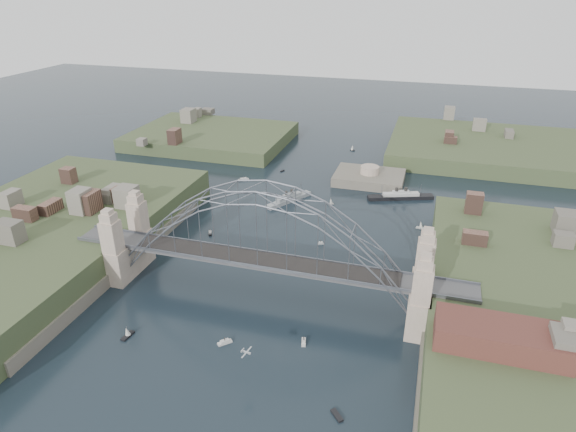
# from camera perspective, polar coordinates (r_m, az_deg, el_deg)

# --- Properties ---
(ground) EXTENTS (500.00, 500.00, 0.00)m
(ground) POSITION_cam_1_polar(r_m,az_deg,el_deg) (106.05, -2.82, -8.94)
(ground) COLOR black
(ground) RESTS_ON ground
(bridge) EXTENTS (84.00, 13.80, 24.60)m
(bridge) POSITION_cam_1_polar(r_m,az_deg,el_deg) (99.58, -2.97, -3.09)
(bridge) COLOR #49494C
(bridge) RESTS_ON ground
(shore_west) EXTENTS (50.50, 90.00, 12.00)m
(shore_west) POSITION_cam_1_polar(r_m,az_deg,el_deg) (133.12, -26.87, -3.28)
(shore_west) COLOR #3B4828
(shore_west) RESTS_ON ground
(shore_east) EXTENTS (50.50, 90.00, 12.00)m
(shore_east) POSITION_cam_1_polar(r_m,az_deg,el_deg) (104.29, 29.22, -12.07)
(shore_east) COLOR #3B4828
(shore_east) RESTS_ON ground
(headland_nw) EXTENTS (60.00, 45.00, 9.00)m
(headland_nw) POSITION_cam_1_polar(r_m,az_deg,el_deg) (205.21, -8.70, 8.46)
(headland_nw) COLOR #3B4828
(headland_nw) RESTS_ON ground
(headland_ne) EXTENTS (70.00, 55.00, 9.50)m
(headland_ne) POSITION_cam_1_polar(r_m,az_deg,el_deg) (202.06, 21.71, 6.72)
(headland_ne) COLOR #3B4828
(headland_ne) RESTS_ON ground
(fort_island) EXTENTS (22.00, 16.00, 9.40)m
(fort_island) POSITION_cam_1_polar(r_m,az_deg,el_deg) (164.63, 9.23, 3.75)
(fort_island) COLOR #605A4D
(fort_island) RESTS_ON ground
(wharf_shed) EXTENTS (20.00, 8.00, 4.00)m
(wharf_shed) POSITION_cam_1_polar(r_m,az_deg,el_deg) (85.74, 23.24, -12.62)
(wharf_shed) COLOR #592D26
(wharf_shed) RESTS_ON shore_east
(naval_cruiser_near) EXTENTS (10.21, 15.31, 4.94)m
(naval_cruiser_near) POSITION_cam_1_polar(r_m,az_deg,el_deg) (147.64, 0.11, 1.94)
(naval_cruiser_near) COLOR gray
(naval_cruiser_near) RESTS_ON ground
(naval_cruiser_far) EXTENTS (4.53, 17.44, 5.83)m
(naval_cruiser_far) POSITION_cam_1_polar(r_m,az_deg,el_deg) (192.40, -1.52, 7.71)
(naval_cruiser_far) COLOR gray
(naval_cruiser_far) RESTS_ON ground
(ocean_liner) EXTENTS (19.46, 9.32, 4.84)m
(ocean_liner) POSITION_cam_1_polar(r_m,az_deg,el_deg) (153.29, 12.77, 2.19)
(ocean_liner) COLOR black
(ocean_liner) RESTS_ON ground
(aeroplane) EXTENTS (1.65, 2.99, 0.44)m
(aeroplane) POSITION_cam_1_polar(r_m,az_deg,el_deg) (82.80, -4.87, -15.25)
(aeroplane) COLOR silver
(small_boat_a) EXTENTS (1.73, 2.50, 1.43)m
(small_boat_a) POSITION_cam_1_polar(r_m,az_deg,el_deg) (130.74, -8.91, -1.94)
(small_boat_a) COLOR beige
(small_boat_a) RESTS_ON ground
(small_boat_b) EXTENTS (1.65, 1.10, 1.43)m
(small_boat_b) POSITION_cam_1_polar(r_m,az_deg,el_deg) (124.49, 3.76, -3.15)
(small_boat_b) COLOR beige
(small_boat_b) RESTS_ON ground
(small_boat_c) EXTENTS (2.51, 2.50, 1.43)m
(small_boat_c) POSITION_cam_1_polar(r_m,az_deg,el_deg) (94.04, -7.26, -14.15)
(small_boat_c) COLOR beige
(small_boat_c) RESTS_ON ground
(small_boat_d) EXTENTS (2.42, 1.20, 2.38)m
(small_boat_d) POSITION_cam_1_polar(r_m,az_deg,el_deg) (136.20, 14.97, -1.08)
(small_boat_d) COLOR beige
(small_boat_d) RESTS_ON ground
(small_boat_e) EXTENTS (3.45, 3.17, 1.43)m
(small_boat_e) POSITION_cam_1_polar(r_m,az_deg,el_deg) (164.53, -5.13, 4.21)
(small_boat_e) COLOR beige
(small_boat_e) RESTS_ON ground
(small_boat_f) EXTENTS (1.83, 1.51, 2.38)m
(small_boat_f) POSITION_cam_1_polar(r_m,az_deg,el_deg) (145.97, 4.93, 1.64)
(small_boat_f) COLOR beige
(small_boat_f) RESTS_ON ground
(small_boat_g) EXTENTS (2.37, 2.50, 0.45)m
(small_boat_g) POSITION_cam_1_polar(r_m,az_deg,el_deg) (81.69, 5.62, -21.79)
(small_boat_g) COLOR beige
(small_boat_g) RESTS_ON ground
(small_boat_h) EXTENTS (1.20, 1.89, 0.45)m
(small_boat_h) POSITION_cam_1_polar(r_m,az_deg,el_deg) (171.65, -0.65, 5.19)
(small_boat_h) COLOR beige
(small_boat_h) RESTS_ON ground
(small_boat_i) EXTENTS (2.22, 1.14, 0.45)m
(small_boat_i) POSITION_cam_1_polar(r_m,az_deg,el_deg) (114.37, 14.71, -6.95)
(small_boat_i) COLOR beige
(small_boat_i) RESTS_ON ground
(small_boat_j) EXTENTS (1.32, 3.04, 2.38)m
(small_boat_j) POSITION_cam_1_polar(r_m,az_deg,el_deg) (99.10, -17.93, -12.65)
(small_boat_j) COLOR beige
(small_boat_j) RESTS_ON ground
(small_boat_k) EXTENTS (1.90, 1.43, 2.38)m
(small_boat_k) POSITION_cam_1_polar(r_m,az_deg,el_deg) (194.26, 7.39, 7.71)
(small_boat_k) COLOR beige
(small_boat_k) RESTS_ON ground
(small_boat_l) EXTENTS (1.76, 2.50, 2.38)m
(small_boat_l) POSITION_cam_1_polar(r_m,az_deg,el_deg) (142.69, -12.90, 0.41)
(small_boat_l) COLOR beige
(small_boat_l) RESTS_ON ground
(small_boat_m) EXTENTS (1.25, 2.41, 1.43)m
(small_boat_m) POSITION_cam_1_polar(r_m,az_deg,el_deg) (93.47, 1.81, -14.20)
(small_boat_m) COLOR beige
(small_boat_m) RESTS_ON ground
(small_boat_n) EXTENTS (2.42, 1.90, 0.45)m
(small_boat_n) POSITION_cam_1_polar(r_m,az_deg,el_deg) (178.23, 15.59, 5.01)
(small_boat_n) COLOR beige
(small_boat_n) RESTS_ON ground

